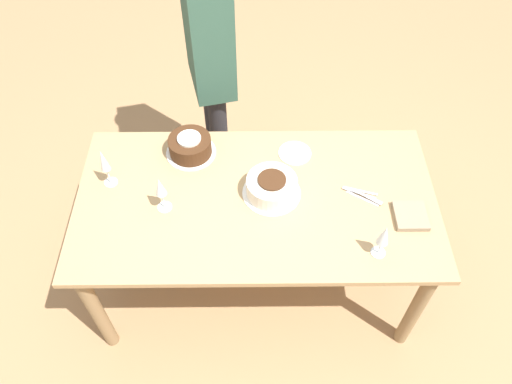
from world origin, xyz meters
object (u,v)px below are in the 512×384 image
at_px(cake_front_chocolate, 190,146).
at_px(cake_center_white, 272,187).
at_px(wine_glass_far, 104,162).
at_px(person_cutting, 210,52).
at_px(wine_glass_near, 160,188).
at_px(wine_glass_extra, 384,236).

bearing_deg(cake_front_chocolate, cake_center_white, 146.40).
distance_m(wine_glass_far, person_cutting, 0.87).
relative_size(cake_center_white, person_cutting, 0.17).
xyz_separation_m(wine_glass_far, person_cutting, (-0.47, -0.72, 0.10)).
bearing_deg(wine_glass_near, cake_center_white, -170.87).
distance_m(wine_glass_far, wine_glass_extra, 1.33).
distance_m(cake_center_white, cake_front_chocolate, 0.50).
relative_size(wine_glass_near, person_cutting, 0.12).
bearing_deg(wine_glass_near, wine_glass_extra, 165.00).
height_order(cake_front_chocolate, wine_glass_near, wine_glass_near).
distance_m(cake_center_white, wine_glass_far, 0.81).
relative_size(cake_front_chocolate, wine_glass_near, 1.24).
distance_m(wine_glass_near, wine_glass_extra, 1.01).
height_order(cake_center_white, wine_glass_far, wine_glass_far).
distance_m(wine_glass_near, person_cutting, 0.90).
bearing_deg(wine_glass_far, wine_glass_near, 151.11).
height_order(cake_center_white, cake_front_chocolate, cake_front_chocolate).
xyz_separation_m(cake_center_white, wine_glass_far, (0.80, -0.07, 0.10)).
height_order(wine_glass_extra, person_cutting, person_cutting).
relative_size(cake_front_chocolate, wine_glass_extra, 1.29).
bearing_deg(wine_glass_extra, cake_front_chocolate, -35.16).
bearing_deg(wine_glass_far, cake_front_chocolate, -152.46).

